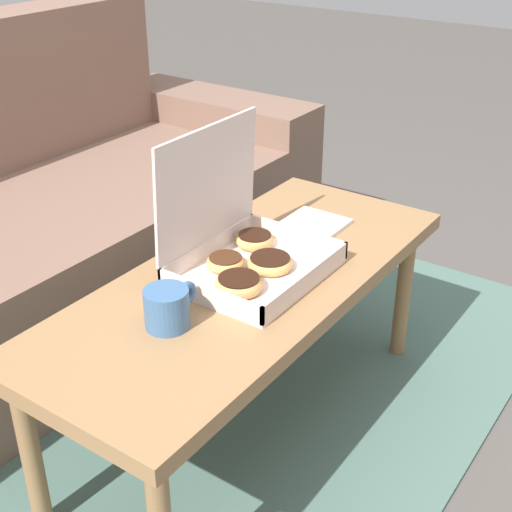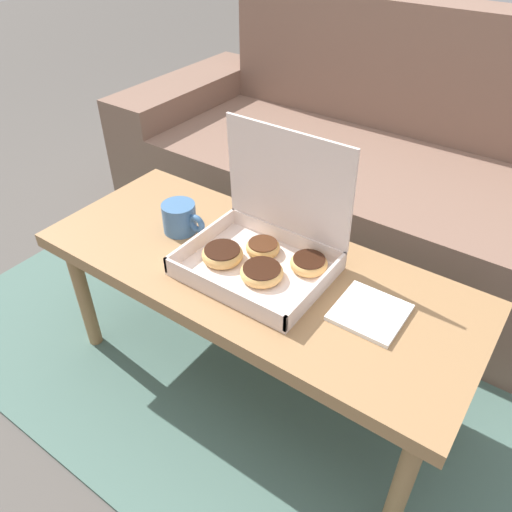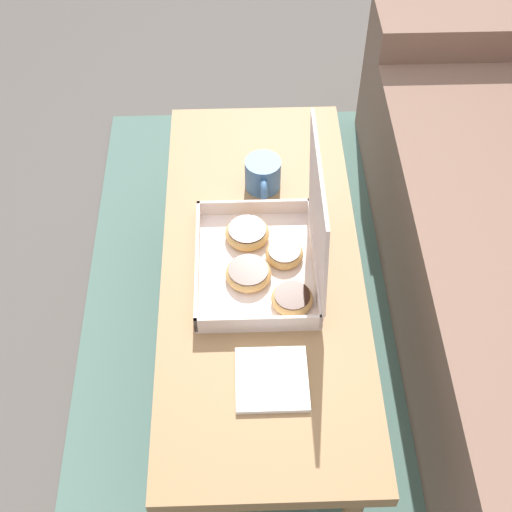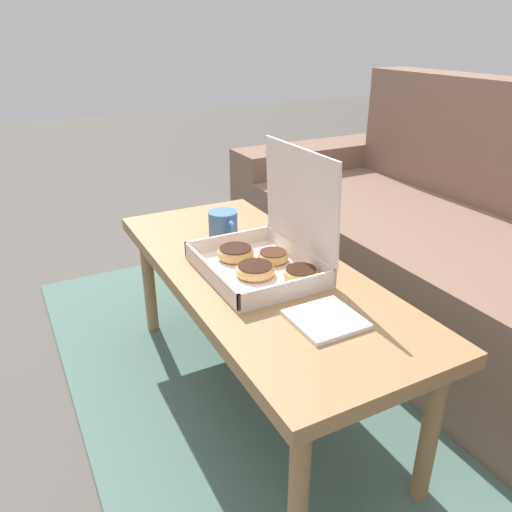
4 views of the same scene
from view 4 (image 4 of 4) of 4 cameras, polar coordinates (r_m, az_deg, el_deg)
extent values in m
plane|color=#514C47|center=(1.71, 1.85, -15.11)|extent=(12.00, 12.00, 0.00)
cube|color=#4C6B60|center=(1.84, 10.18, -11.99)|extent=(2.24, 1.79, 0.01)
cube|color=#7A5B4C|center=(1.95, 19.35, -3.37)|extent=(1.64, 0.64, 0.44)
cube|color=#7A5B4C|center=(2.65, 6.50, 6.62)|extent=(0.24, 0.84, 0.56)
cube|color=#997047|center=(1.44, 0.16, -2.14)|extent=(1.18, 0.49, 0.04)
cylinder|color=#997047|center=(1.94, -12.12, -3.05)|extent=(0.04, 0.04, 0.42)
cylinder|color=#997047|center=(1.15, 4.87, -25.61)|extent=(0.04, 0.04, 0.42)
cylinder|color=#997047|center=(2.05, -2.24, -0.89)|extent=(0.04, 0.04, 0.42)
cylinder|color=#997047|center=(1.33, 19.20, -18.69)|extent=(0.04, 0.04, 0.42)
cube|color=silver|center=(1.41, 0.00, -1.70)|extent=(0.37, 0.29, 0.01)
cube|color=silver|center=(1.35, -5.30, -1.92)|extent=(0.37, 0.01, 0.04)
cube|color=silver|center=(1.47, 4.87, 0.36)|extent=(0.37, 0.01, 0.04)
cube|color=silver|center=(1.55, -3.07, 1.78)|extent=(0.01, 0.29, 0.04)
cube|color=silver|center=(1.26, 3.78, -3.82)|extent=(0.01, 0.29, 0.04)
cube|color=silver|center=(1.40, 5.03, 6.55)|extent=(0.37, 0.02, 0.29)
torus|color=tan|center=(1.37, -0.10, -1.65)|extent=(0.11, 0.11, 0.03)
cylinder|color=black|center=(1.37, -0.10, -1.31)|extent=(0.10, 0.10, 0.01)
torus|color=tan|center=(1.47, -2.36, 0.33)|extent=(0.11, 0.11, 0.03)
cylinder|color=black|center=(1.47, -2.37, 0.70)|extent=(0.09, 0.09, 0.02)
torus|color=tan|center=(1.36, 5.15, -2.06)|extent=(0.10, 0.10, 0.03)
cylinder|color=black|center=(1.35, 5.17, -1.71)|extent=(0.08, 0.08, 0.01)
torus|color=tan|center=(1.45, 1.88, -0.06)|extent=(0.09, 0.09, 0.03)
cylinder|color=#472614|center=(1.45, 1.88, 0.25)|extent=(0.08, 0.08, 0.01)
cylinder|color=#3D6693|center=(1.64, -3.79, 3.65)|extent=(0.10, 0.10, 0.09)
torus|color=#3D6693|center=(1.59, -2.84, 3.07)|extent=(0.06, 0.02, 0.06)
cube|color=white|center=(1.19, 7.96, -7.18)|extent=(0.16, 0.16, 0.01)
camera|label=1|loc=(2.35, -37.89, 25.13)|focal=50.00mm
camera|label=2|loc=(0.62, -59.57, 31.83)|focal=35.00mm
camera|label=3|loc=(0.91, 93.75, 59.12)|focal=50.00mm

